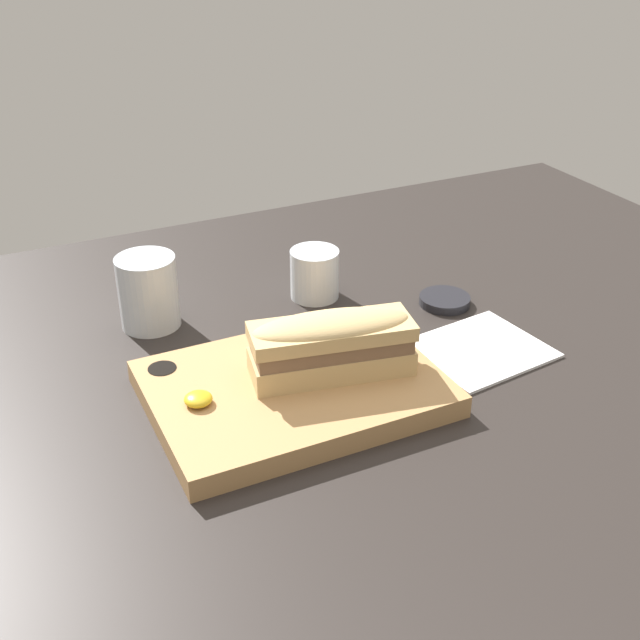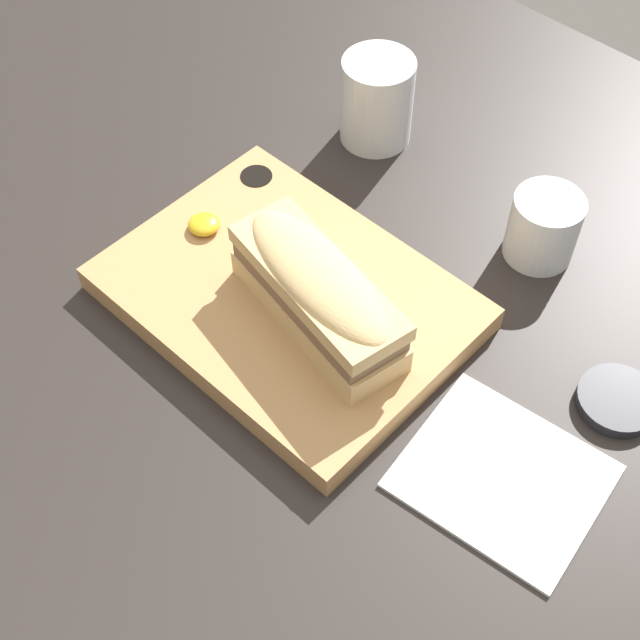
% 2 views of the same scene
% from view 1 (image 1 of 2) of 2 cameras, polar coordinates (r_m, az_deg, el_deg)
% --- Properties ---
extents(dining_table, '(1.52, 1.13, 0.02)m').
position_cam_1_polar(dining_table, '(0.98, 1.82, -4.82)').
color(dining_table, '#282321').
rests_on(dining_table, ground).
extents(serving_board, '(0.33, 0.24, 0.03)m').
position_cam_1_polar(serving_board, '(0.93, -1.96, -4.89)').
color(serving_board, tan).
rests_on(serving_board, dining_table).
extents(sandwich, '(0.20, 0.10, 0.07)m').
position_cam_1_polar(sandwich, '(0.92, 0.83, -1.59)').
color(sandwich, tan).
rests_on(sandwich, serving_board).
extents(mustard_dollop, '(0.03, 0.03, 0.01)m').
position_cam_1_polar(mustard_dollop, '(0.89, -8.65, -5.57)').
color(mustard_dollop, gold).
rests_on(mustard_dollop, serving_board).
extents(water_glass, '(0.08, 0.08, 0.10)m').
position_cam_1_polar(water_glass, '(1.09, -12.08, 1.66)').
color(water_glass, silver).
rests_on(water_glass, dining_table).
extents(wine_glass, '(0.07, 0.07, 0.07)m').
position_cam_1_polar(wine_glass, '(1.15, -0.39, 3.23)').
color(wine_glass, silver).
rests_on(wine_glass, dining_table).
extents(napkin, '(0.17, 0.16, 0.00)m').
position_cam_1_polar(napkin, '(1.05, 11.30, -2.08)').
color(napkin, white).
rests_on(napkin, dining_table).
extents(condiment_dish, '(0.07, 0.07, 0.01)m').
position_cam_1_polar(condiment_dish, '(1.15, 8.86, 1.40)').
color(condiment_dish, black).
rests_on(condiment_dish, dining_table).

